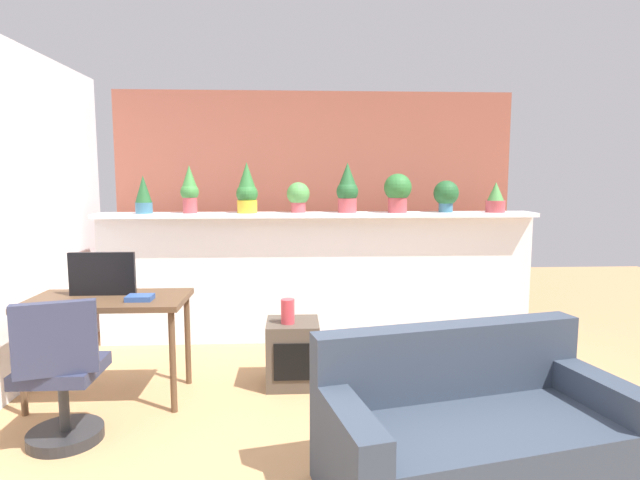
# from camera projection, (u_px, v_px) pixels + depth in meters

# --- Properties ---
(ground_plane) EXTENTS (12.00, 12.00, 0.00)m
(ground_plane) POSITION_uv_depth(u_px,v_px,m) (334.00, 442.00, 3.15)
(ground_plane) COLOR tan
(divider_wall) EXTENTS (4.18, 0.16, 1.23)m
(divider_wall) POSITION_uv_depth(u_px,v_px,m) (318.00, 279.00, 5.06)
(divider_wall) COLOR white
(divider_wall) RESTS_ON ground
(plant_shelf) EXTENTS (4.18, 0.35, 0.04)m
(plant_shelf) POSITION_uv_depth(u_px,v_px,m) (318.00, 215.00, 4.94)
(plant_shelf) COLOR white
(plant_shelf) RESTS_ON divider_wall
(brick_wall_behind) EXTENTS (4.18, 0.10, 2.50)m
(brick_wall_behind) POSITION_uv_depth(u_px,v_px,m) (315.00, 210.00, 5.58)
(brick_wall_behind) COLOR #9E5442
(brick_wall_behind) RESTS_ON ground
(potted_plant_0) EXTENTS (0.16, 0.16, 0.35)m
(potted_plant_0) POSITION_uv_depth(u_px,v_px,m) (143.00, 195.00, 4.81)
(potted_plant_0) COLOR #386B84
(potted_plant_0) RESTS_ON plant_shelf
(potted_plant_1) EXTENTS (0.17, 0.17, 0.45)m
(potted_plant_1) POSITION_uv_depth(u_px,v_px,m) (190.00, 189.00, 4.84)
(potted_plant_1) COLOR #B7474C
(potted_plant_1) RESTS_ON plant_shelf
(potted_plant_2) EXTENTS (0.20, 0.20, 0.48)m
(potted_plant_2) POSITION_uv_depth(u_px,v_px,m) (247.00, 190.00, 4.86)
(potted_plant_2) COLOR gold
(potted_plant_2) RESTS_ON plant_shelf
(potted_plant_3) EXTENTS (0.22, 0.22, 0.29)m
(potted_plant_3) POSITION_uv_depth(u_px,v_px,m) (298.00, 196.00, 4.95)
(potted_plant_3) COLOR #B7474C
(potted_plant_3) RESTS_ON plant_shelf
(potted_plant_4) EXTENTS (0.21, 0.21, 0.48)m
(potted_plant_4) POSITION_uv_depth(u_px,v_px,m) (347.00, 189.00, 4.94)
(potted_plant_4) COLOR #B7474C
(potted_plant_4) RESTS_ON plant_shelf
(potted_plant_5) EXTENTS (0.26, 0.26, 0.37)m
(potted_plant_5) POSITION_uv_depth(u_px,v_px,m) (398.00, 191.00, 4.93)
(potted_plant_5) COLOR #B7474C
(potted_plant_5) RESTS_ON plant_shelf
(potted_plant_6) EXTENTS (0.24, 0.24, 0.31)m
(potted_plant_6) POSITION_uv_depth(u_px,v_px,m) (446.00, 195.00, 4.99)
(potted_plant_6) COLOR #386B84
(potted_plant_6) RESTS_ON plant_shelf
(potted_plant_7) EXTENTS (0.18, 0.18, 0.29)m
(potted_plant_7) POSITION_uv_depth(u_px,v_px,m) (496.00, 198.00, 4.97)
(potted_plant_7) COLOR #B7474C
(potted_plant_7) RESTS_ON plant_shelf
(desk) EXTENTS (1.10, 0.60, 0.75)m
(desk) POSITION_uv_depth(u_px,v_px,m) (109.00, 309.00, 3.70)
(desk) COLOR brown
(desk) RESTS_ON ground
(tv_monitor) EXTENTS (0.47, 0.04, 0.32)m
(tv_monitor) POSITION_uv_depth(u_px,v_px,m) (102.00, 274.00, 3.75)
(tv_monitor) COLOR black
(tv_monitor) RESTS_ON desk
(office_chair) EXTENTS (0.50, 0.50, 0.91)m
(office_chair) POSITION_uv_depth(u_px,v_px,m) (61.00, 383.00, 3.07)
(office_chair) COLOR #262628
(office_chair) RESTS_ON ground
(side_cube_shelf) EXTENTS (0.40, 0.41, 0.50)m
(side_cube_shelf) POSITION_uv_depth(u_px,v_px,m) (293.00, 353.00, 4.01)
(side_cube_shelf) COLOR #4C4238
(side_cube_shelf) RESTS_ON ground
(vase_on_shelf) EXTENTS (0.10, 0.10, 0.19)m
(vase_on_shelf) POSITION_uv_depth(u_px,v_px,m) (288.00, 311.00, 3.92)
(vase_on_shelf) COLOR #CC3D47
(vase_on_shelf) RESTS_ON side_cube_shelf
(book_on_desk) EXTENTS (0.18, 0.14, 0.04)m
(book_on_desk) POSITION_uv_depth(u_px,v_px,m) (140.00, 298.00, 3.61)
(book_on_desk) COLOR #2D4C8C
(book_on_desk) RESTS_ON desk
(couch) EXTENTS (1.69, 1.09, 0.80)m
(couch) POSITION_uv_depth(u_px,v_px,m) (472.00, 435.00, 2.66)
(couch) COLOR #333D4C
(couch) RESTS_ON ground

